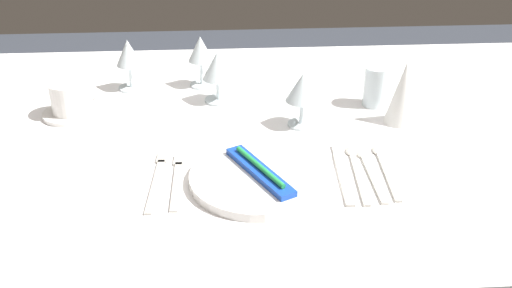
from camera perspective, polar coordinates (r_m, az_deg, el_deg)
The scene contains 17 objects.
dining_table at distance 1.45m, azimuth -1.26°, elevation -1.62°, with size 1.80×1.11×0.74m.
dinner_plate at distance 1.22m, azimuth 0.35°, elevation -3.16°, with size 0.28×0.28×0.02m, color white.
toothbrush_package at distance 1.21m, azimuth 0.35°, elevation -2.48°, with size 0.13×0.20×0.02m.
fork_outer at distance 1.24m, azimuth -7.32°, elevation -3.22°, with size 0.02×0.21×0.00m.
fork_inner at distance 1.24m, azimuth -9.15°, elevation -3.18°, with size 0.03×0.23×0.00m.
dinner_knife at distance 1.25m, azimuth 8.00°, elevation -2.86°, with size 0.03×0.23×0.00m.
spoon_soup at distance 1.28m, azimuth 9.24°, elevation -2.14°, with size 0.03×0.23×0.01m.
spoon_dessert at distance 1.28m, azimuth 10.39°, elevation -2.20°, with size 0.03×0.21×0.01m.
spoon_tea at distance 1.30m, azimuth 11.77°, elevation -1.94°, with size 0.03×0.22×0.01m.
saucer_left at distance 1.55m, azimuth -16.73°, elevation 2.74°, with size 0.13×0.13×0.01m, color white.
coffee_cup_left at distance 1.53m, azimuth -16.88°, elevation 4.15°, with size 0.11×0.09×0.07m.
wine_glass_centre at distance 1.53m, azimuth -3.60°, elevation 7.01°, with size 0.07×0.07×0.13m.
wine_glass_left at distance 1.63m, azimuth -11.71°, elevation 7.99°, with size 0.07×0.07×0.13m.
wine_glass_right at distance 1.62m, azimuth -5.15°, elevation 8.50°, with size 0.07×0.07×0.14m.
wine_glass_far at distance 1.40m, azimuth 4.30°, elevation 5.03°, with size 0.08×0.08×0.13m.
drink_tumbler at distance 1.55m, azimuth 11.03°, elevation 5.04°, with size 0.06×0.06×0.10m.
napkin_folded at distance 1.46m, azimuth 13.50°, elevation 4.65°, with size 0.08×0.08×0.15m, color white.
Camera 1 is at (-0.05, -1.26, 1.39)m, focal length 43.24 mm.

